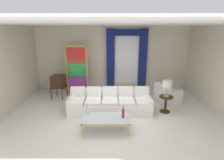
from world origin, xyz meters
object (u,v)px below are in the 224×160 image
at_px(bottle_blue_decanter, 124,113).
at_px(bottle_crystal_tall, 88,111).
at_px(stained_glass_divider, 78,71).
at_px(round_side_table, 166,103).
at_px(vintage_tv, 59,82).
at_px(armchair_white, 167,96).
at_px(table_lamp_brass, 168,85).
at_px(peacock_figurine, 88,92).
at_px(coffee_table, 107,119).
at_px(couch_white_long, 111,103).

bearing_deg(bottle_blue_decanter, bottle_crystal_tall, 170.09).
relative_size(stained_glass_divider, round_side_table, 3.70).
distance_m(vintage_tv, armchair_white, 4.54).
height_order(bottle_blue_decanter, table_lamp_brass, table_lamp_brass).
height_order(peacock_figurine, round_side_table, round_side_table).
relative_size(bottle_blue_decanter, round_side_table, 0.59).
relative_size(armchair_white, peacock_figurine, 1.80).
xyz_separation_m(vintage_tv, armchair_white, (4.50, -0.49, -0.44)).
relative_size(peacock_figurine, round_side_table, 1.01).
distance_m(bottle_blue_decanter, bottle_crystal_tall, 1.08).
distance_m(peacock_figurine, round_side_table, 3.35).
bearing_deg(coffee_table, couch_white_long, 85.65).
bearing_deg(vintage_tv, couch_white_long, -29.76).
xyz_separation_m(bottle_blue_decanter, stained_glass_divider, (-1.89, 3.05, 0.51)).
bearing_deg(vintage_tv, stained_glass_divider, 35.88).
height_order(bottle_crystal_tall, armchair_white, armchair_white).
relative_size(round_side_table, table_lamp_brass, 1.04).
bearing_deg(stained_glass_divider, round_side_table, -28.28).
distance_m(armchair_white, round_side_table, 0.93).
bearing_deg(round_side_table, stained_glass_divider, 151.72).
xyz_separation_m(bottle_crystal_tall, round_side_table, (2.65, 0.99, -0.18)).
relative_size(coffee_table, stained_glass_divider, 0.61).
relative_size(coffee_table, round_side_table, 2.26).
bearing_deg(bottle_blue_decanter, vintage_tv, 135.74).
bearing_deg(armchair_white, round_side_table, -109.52).
distance_m(bottle_blue_decanter, armchair_white, 2.80).
bearing_deg(peacock_figurine, vintage_tv, -172.67).
bearing_deg(armchair_white, vintage_tv, 173.84).
height_order(bottle_blue_decanter, armchair_white, armchair_white).
distance_m(couch_white_long, round_side_table, 1.99).
height_order(coffee_table, stained_glass_divider, stained_glass_divider).
distance_m(coffee_table, armchair_white, 3.16).
relative_size(stained_glass_divider, table_lamp_brass, 3.86).
distance_m(coffee_table, vintage_tv, 3.33).
bearing_deg(couch_white_long, stained_glass_divider, 130.15).
bearing_deg(armchair_white, table_lamp_brass, -109.52).
bearing_deg(table_lamp_brass, vintage_tv, 162.03).
bearing_deg(stained_glass_divider, peacock_figurine, -36.37).
xyz_separation_m(bottle_crystal_tall, table_lamp_brass, (2.65, 0.99, 0.49)).
bearing_deg(couch_white_long, round_side_table, -2.80).
distance_m(couch_white_long, table_lamp_brass, 2.11).
bearing_deg(vintage_tv, coffee_table, -50.41).
bearing_deg(bottle_blue_decanter, coffee_table, -178.59).
bearing_deg(bottle_crystal_tall, peacock_figurine, 97.85).
bearing_deg(peacock_figurine, bottle_crystal_tall, -82.15).
bearing_deg(vintage_tv, peacock_figurine, 7.33).
relative_size(coffee_table, table_lamp_brass, 2.36).
bearing_deg(table_lamp_brass, coffee_table, -150.22).
bearing_deg(peacock_figurine, table_lamp_brass, -26.82).
xyz_separation_m(bottle_crystal_tall, stained_glass_divider, (-0.83, 2.86, 0.52)).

